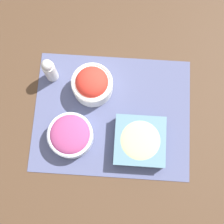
{
  "coord_description": "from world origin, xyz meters",
  "views": [
    {
      "loc": [
        -0.01,
        0.23,
        0.97
      ],
      "look_at": [
        0.0,
        0.0,
        0.03
      ],
      "focal_mm": 50.0,
      "sensor_mm": 36.0,
      "label": 1
    }
  ],
  "objects_px": {
    "cucumber_bowl": "(140,141)",
    "pepper_shaker": "(50,70)",
    "onion_bowl": "(70,135)",
    "tomato_bowl": "(92,84)"
  },
  "relations": [
    {
      "from": "cucumber_bowl",
      "to": "tomato_bowl",
      "type": "distance_m",
      "value": 0.23
    },
    {
      "from": "onion_bowl",
      "to": "cucumber_bowl",
      "type": "bearing_deg",
      "value": 179.06
    },
    {
      "from": "pepper_shaker",
      "to": "cucumber_bowl",
      "type": "bearing_deg",
      "value": 145.55
    },
    {
      "from": "onion_bowl",
      "to": "pepper_shaker",
      "type": "xyz_separation_m",
      "value": [
        0.08,
        -0.2,
        0.02
      ]
    },
    {
      "from": "onion_bowl",
      "to": "tomato_bowl",
      "type": "relative_size",
      "value": 1.08
    },
    {
      "from": "cucumber_bowl",
      "to": "tomato_bowl",
      "type": "bearing_deg",
      "value": -46.71
    },
    {
      "from": "cucumber_bowl",
      "to": "pepper_shaker",
      "type": "bearing_deg",
      "value": -34.45
    },
    {
      "from": "onion_bowl",
      "to": "tomato_bowl",
      "type": "height_order",
      "value": "tomato_bowl"
    },
    {
      "from": "cucumber_bowl",
      "to": "pepper_shaker",
      "type": "distance_m",
      "value": 0.35
    },
    {
      "from": "tomato_bowl",
      "to": "onion_bowl",
      "type": "bearing_deg",
      "value": 71.81
    }
  ]
}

